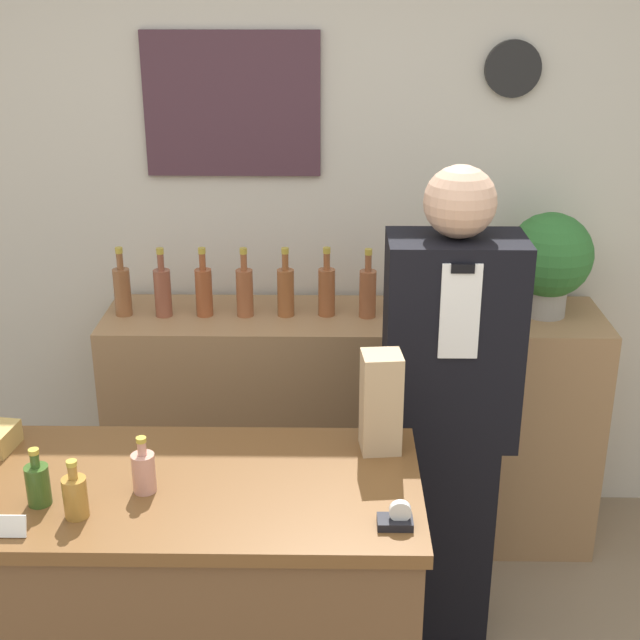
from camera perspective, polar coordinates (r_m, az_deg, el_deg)
The scene contains 21 objects.
back_wall at distance 3.65m, azimuth -0.50°, elevation 7.30°, with size 5.20×0.09×2.70m.
back_shelf at distance 3.70m, azimuth 2.07°, elevation -6.84°, with size 1.96×0.45×0.99m.
display_counter at distance 2.79m, azimuth -9.44°, elevation -18.54°, with size 1.42×0.63×0.95m.
shopkeeper at distance 3.02m, azimuth 8.14°, elevation -6.38°, with size 0.43×0.27×1.71m.
potted_plant at distance 3.53m, azimuth 14.50°, elevation 3.84°, with size 0.33×0.33×0.41m.
paper_bag at distance 2.57m, azimuth 3.92°, elevation -5.28°, with size 0.12×0.12×0.30m.
tape_dispenser at distance 2.30m, azimuth 4.94°, elevation -12.53°, with size 0.09×0.06×0.07m.
price_card_right at distance 2.38m, azimuth -19.34°, elevation -12.35°, with size 0.09×0.02×0.06m.
counter_bottle_2 at distance 2.47m, azimuth -17.61°, elevation -9.93°, with size 0.06×0.06×0.16m.
counter_bottle_3 at distance 2.39m, azimuth -15.39°, elevation -10.78°, with size 0.06×0.06×0.16m.
counter_bottle_4 at distance 2.45m, azimuth -11.22°, elevation -9.46°, with size 0.06×0.06×0.16m.
shelf_bottle_0 at distance 3.54m, azimuth -12.54°, elevation 1.90°, with size 0.07×0.07×0.27m.
shelf_bottle_1 at distance 3.50m, azimuth -10.04°, elevation 1.86°, with size 0.07×0.07×0.27m.
shelf_bottle_2 at distance 3.48m, azimuth -7.45°, elevation 1.90°, with size 0.07×0.07×0.27m.
shelf_bottle_3 at distance 3.46m, azimuth -4.84°, elevation 1.88°, with size 0.07×0.07×0.27m.
shelf_bottle_4 at distance 3.46m, azimuth -2.21°, elevation 1.90°, with size 0.07×0.07×0.27m.
shelf_bottle_5 at distance 3.46m, azimuth 0.43°, elevation 1.93°, with size 0.07×0.07×0.27m.
shelf_bottle_6 at distance 3.44m, azimuth 3.07°, elevation 1.83°, with size 0.07×0.07×0.27m.
shelf_bottle_7 at distance 3.47m, azimuth 5.69°, elevation 1.89°, with size 0.07×0.07×0.27m.
shelf_bottle_8 at distance 3.49m, azimuth 8.28°, elevation 1.90°, with size 0.07×0.07×0.27m.
shelf_bottle_9 at distance 3.53m, azimuth 10.82°, elevation 1.94°, with size 0.07×0.07×0.27m.
Camera 1 is at (0.08, -1.54, 2.26)m, focal length 50.00 mm.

